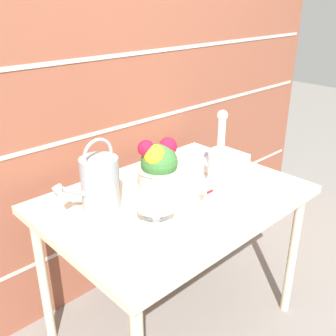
# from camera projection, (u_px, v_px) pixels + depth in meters

# --- Properties ---
(ground_plane) EXTENTS (12.00, 12.00, 0.00)m
(ground_plane) POSITION_uv_depth(u_px,v_px,m) (173.00, 322.00, 2.03)
(ground_plane) COLOR gray
(brick_wall) EXTENTS (3.60, 0.08, 2.20)m
(brick_wall) POSITION_uv_depth(u_px,v_px,m) (99.00, 94.00, 1.94)
(brick_wall) COLOR brown
(brick_wall) RESTS_ON ground_plane
(patio_table) EXTENTS (1.12, 0.80, 0.74)m
(patio_table) POSITION_uv_depth(u_px,v_px,m) (174.00, 210.00, 1.76)
(patio_table) COLOR beige
(patio_table) RESTS_ON ground_plane
(watering_can) EXTENTS (0.30, 0.16, 0.30)m
(watering_can) POSITION_uv_depth(u_px,v_px,m) (99.00, 182.00, 1.59)
(watering_can) COLOR #93999E
(watering_can) RESTS_ON patio_table
(crystal_pedestal_bowl) EXTENTS (0.16, 0.16, 0.13)m
(crystal_pedestal_bowl) POSITION_uv_depth(u_px,v_px,m) (156.00, 203.00, 1.49)
(crystal_pedestal_bowl) COLOR silver
(crystal_pedestal_bowl) RESTS_ON patio_table
(flower_planter) EXTENTS (0.21, 0.21, 0.25)m
(flower_planter) POSITION_uv_depth(u_px,v_px,m) (159.00, 167.00, 1.72)
(flower_planter) COLOR beige
(flower_planter) RESTS_ON patio_table
(glass_decanter) EXTENTS (0.11, 0.11, 0.35)m
(glass_decanter) POSITION_uv_depth(u_px,v_px,m) (220.00, 161.00, 1.79)
(glass_decanter) COLOR silver
(glass_decanter) RESTS_ON patio_table
(figurine_vase) EXTENTS (0.06, 0.06, 0.15)m
(figurine_vase) POSITION_uv_depth(u_px,v_px,m) (207.00, 198.00, 1.58)
(figurine_vase) COLOR white
(figurine_vase) RESTS_ON patio_table
(wire_tray) EXTENTS (0.29, 0.21, 0.04)m
(wire_tray) POSITION_uv_depth(u_px,v_px,m) (218.00, 161.00, 2.05)
(wire_tray) COLOR #B7B7BC
(wire_tray) RESTS_ON patio_table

